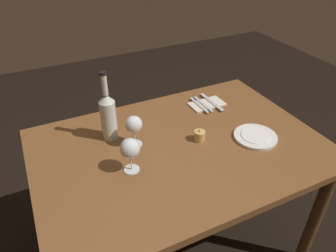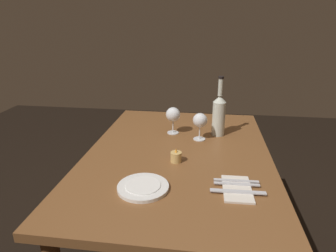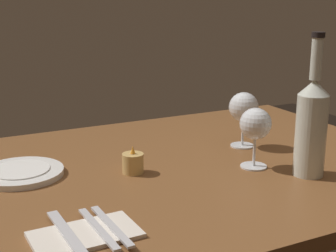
{
  "view_description": "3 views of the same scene",
  "coord_description": "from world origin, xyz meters",
  "views": [
    {
      "loc": [
        -0.55,
        -1.0,
        1.63
      ],
      "look_at": [
        -0.06,
        0.01,
        0.86
      ],
      "focal_mm": 33.71,
      "sensor_mm": 36.0,
      "label": 1
    },
    {
      "loc": [
        1.31,
        0.13,
        1.37
      ],
      "look_at": [
        -0.06,
        -0.06,
        0.85
      ],
      "focal_mm": 31.28,
      "sensor_mm": 36.0,
      "label": 2
    },
    {
      "loc": [
        0.54,
        1.05,
        1.16
      ],
      "look_at": [
        -0.02,
        -0.04,
        0.83
      ],
      "focal_mm": 53.62,
      "sensor_mm": 36.0,
      "label": 3
    }
  ],
  "objects": [
    {
      "name": "dinner_plate",
      "position": [
        0.35,
        -0.1,
        0.75
      ],
      "size": [
        0.2,
        0.2,
        0.02
      ],
      "color": "white",
      "rests_on": "dining_table"
    },
    {
      "name": "table_knife",
      "position": [
        0.33,
        0.26,
        0.75
      ],
      "size": [
        0.03,
        0.21,
        0.0
      ],
      "color": "silver",
      "rests_on": "folded_napkin"
    },
    {
      "name": "wine_glass_right",
      "position": [
        -0.26,
        -0.06,
        0.85
      ],
      "size": [
        0.08,
        0.08,
        0.15
      ],
      "color": "white",
      "rests_on": "dining_table"
    },
    {
      "name": "dining_table",
      "position": [
        0.0,
        0.0,
        0.65
      ],
      "size": [
        1.3,
        0.9,
        0.74
      ],
      "color": "brown",
      "rests_on": "ground"
    },
    {
      "name": "wine_glass_left",
      "position": [
        -0.18,
        0.1,
        0.85
      ],
      "size": [
        0.08,
        0.08,
        0.15
      ],
      "color": "white",
      "rests_on": "dining_table"
    },
    {
      "name": "votive_candle",
      "position": [
        0.1,
        0.0,
        0.76
      ],
      "size": [
        0.05,
        0.05,
        0.07
      ],
      "color": "#DBB266",
      "rests_on": "dining_table"
    },
    {
      "name": "fork_inner",
      "position": [
        0.28,
        0.26,
        0.75
      ],
      "size": [
        0.02,
        0.18,
        0.0
      ],
      "color": "silver",
      "rests_on": "folded_napkin"
    },
    {
      "name": "folded_napkin",
      "position": [
        0.3,
        0.26,
        0.74
      ],
      "size": [
        0.19,
        0.11,
        0.01
      ],
      "color": "silver",
      "rests_on": "dining_table"
    },
    {
      "name": "fork_outer",
      "position": [
        0.25,
        0.26,
        0.75
      ],
      "size": [
        0.02,
        0.18,
        0.0
      ],
      "color": "silver",
      "rests_on": "folded_napkin"
    },
    {
      "name": "wine_bottle",
      "position": [
        -0.26,
        0.2,
        0.86
      ],
      "size": [
        0.07,
        0.07,
        0.34
      ],
      "color": "silver",
      "rests_on": "dining_table"
    }
  ]
}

